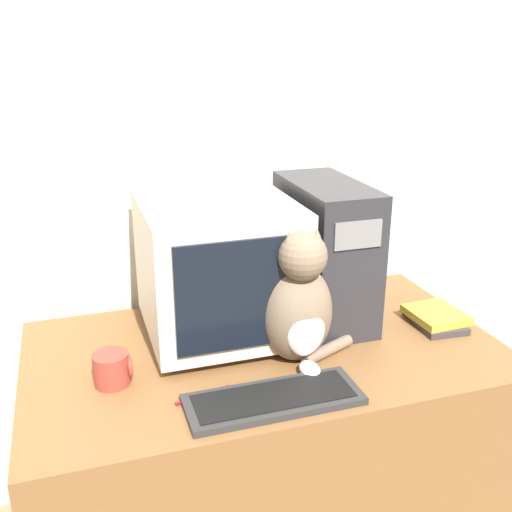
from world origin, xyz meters
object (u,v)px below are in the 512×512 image
at_px(cat, 299,305).
at_px(mug, 112,369).
at_px(keyboard, 273,399).
at_px(computer_tower, 325,252).
at_px(pen, 203,395).
at_px(crt_monitor, 219,268).
at_px(book_stack, 436,318).

xyz_separation_m(cat, mug, (-0.49, 0.03, -0.12)).
bearing_deg(keyboard, cat, 53.19).
bearing_deg(computer_tower, pen, -144.62).
distance_m(crt_monitor, keyboard, 0.44).
distance_m(computer_tower, book_stack, 0.40).
bearing_deg(crt_monitor, keyboard, -85.37).
bearing_deg(keyboard, crt_monitor, 94.63).
height_order(cat, mug, cat).
height_order(keyboard, book_stack, book_stack).
bearing_deg(keyboard, computer_tower, 52.97).
height_order(computer_tower, book_stack, computer_tower).
bearing_deg(computer_tower, keyboard, -127.03).
relative_size(keyboard, pen, 2.99).
xyz_separation_m(crt_monitor, mug, (-0.33, -0.18, -0.17)).
distance_m(crt_monitor, computer_tower, 0.34).
relative_size(computer_tower, keyboard, 1.00).
relative_size(keyboard, book_stack, 2.25).
xyz_separation_m(computer_tower, mug, (-0.67, -0.20, -0.17)).
distance_m(keyboard, pen, 0.18).
relative_size(crt_monitor, cat, 1.17).
xyz_separation_m(computer_tower, book_stack, (0.31, -0.17, -0.19)).
relative_size(computer_tower, mug, 4.43).
height_order(computer_tower, mug, computer_tower).
bearing_deg(book_stack, keyboard, -158.36).
xyz_separation_m(keyboard, book_stack, (0.62, 0.24, 0.01)).
relative_size(computer_tower, pen, 2.99).
bearing_deg(book_stack, mug, -177.86).
relative_size(keyboard, cat, 1.13).
distance_m(computer_tower, cat, 0.30).
bearing_deg(keyboard, pen, 153.39).
bearing_deg(cat, keyboard, -127.69).
xyz_separation_m(crt_monitor, book_stack, (0.65, -0.15, -0.19)).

